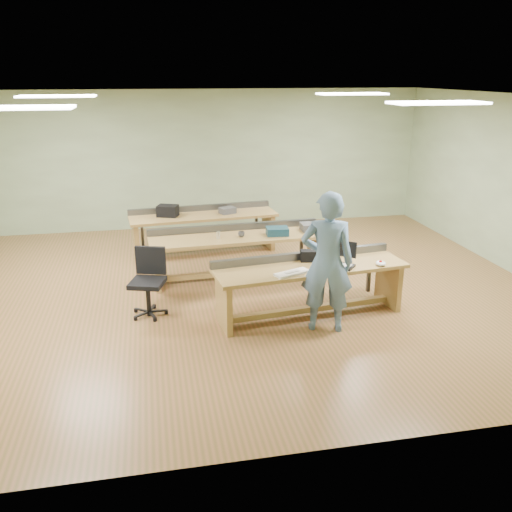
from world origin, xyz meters
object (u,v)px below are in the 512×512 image
drinks_can (218,235)px  workbench_front (309,279)px  workbench_back (204,224)px  person (327,262)px  parts_bin_grey (314,227)px  workbench_mid (238,246)px  camera_bag (309,256)px  parts_bin_teal (277,231)px  laptop_base (343,266)px  task_chair (149,291)px  mug (241,234)px

drinks_can → workbench_front: bearing=-54.9°
workbench_back → person: (1.25, -3.69, 0.41)m
person → parts_bin_grey: size_ratio=4.24×
workbench_mid → parts_bin_grey: bearing=-1.2°
camera_bag → parts_bin_teal: 1.39m
laptop_base → parts_bin_teal: (-0.53, 1.72, 0.05)m
workbench_front → workbench_mid: (-0.75, 1.68, 0.01)m
laptop_base → camera_bag: (-0.39, 0.34, 0.06)m
camera_bag → drinks_can: bearing=138.9°
task_chair → mug: 1.95m
workbench_mid → person: (0.83, -2.17, 0.40)m
task_chair → parts_bin_grey: 3.15m
person → task_chair: (-2.33, 0.95, -0.60)m
parts_bin_grey → person: bearing=-103.0°
laptop_base → parts_bin_teal: parts_bin_teal is taller
person → parts_bin_grey: bearing=-85.8°
camera_bag → laptop_base: bearing=-32.0°
parts_bin_teal → mug: bearing=179.6°
workbench_front → mug: 1.75m
person → task_chair: bearing=-4.9°
person → laptop_base: size_ratio=6.46×
laptop_base → task_chair: (-2.68, 0.61, -0.41)m
parts_bin_teal → mug: size_ratio=3.29×
workbench_back → parts_bin_teal: bearing=-61.7°
person → laptop_base: 0.52m
person → laptop_base: person is taller
workbench_mid → parts_bin_teal: parts_bin_teal is taller
person → task_chair: size_ratio=1.97×
person → laptop_base: bearing=-119.0°
workbench_back → laptop_base: 3.73m
mug → drinks_can: (-0.39, -0.02, 0.01)m
workbench_front → drinks_can: bearing=118.4°
workbench_front → person: (0.08, -0.49, 0.41)m
workbench_back → person: 3.92m
parts_bin_grey → mug: size_ratio=4.13×
workbench_front → task_chair: 2.31m
task_chair → person: bearing=-4.6°
laptop_base → drinks_can: size_ratio=2.62×
workbench_mid → task_chair: (-1.51, -1.22, -0.20)m
person → workbench_front: bearing=-63.4°
person → task_chair: 2.59m
workbench_front → laptop_base: (0.43, -0.15, 0.21)m
parts_bin_teal → person: bearing=-85.0°
task_chair → workbench_front: bearing=6.0°
workbench_mid → drinks_can: drinks_can is taller
workbench_mid → laptop_base: 2.19m
workbench_front → mug: size_ratio=25.67×
workbench_mid → parts_bin_teal: 0.70m
parts_bin_grey → drinks_can: bearing=-174.2°
workbench_mid → parts_bin_teal: (0.65, -0.11, 0.25)m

